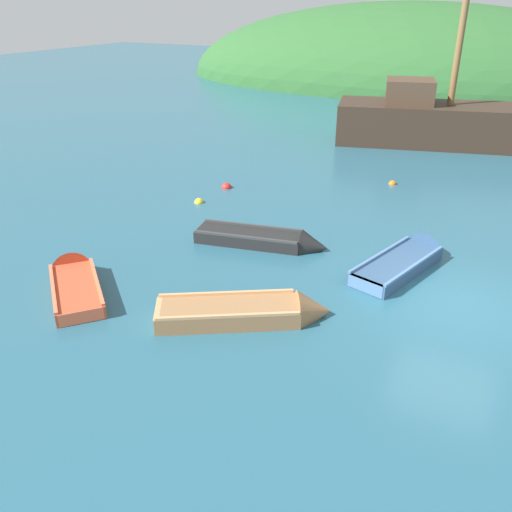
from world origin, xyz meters
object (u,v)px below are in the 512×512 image
buoy_red (227,188)px  rowboat_far (268,241)px  buoy_yellow (199,203)px  sailing_ship (492,131)px  rowboat_portside (253,314)px  rowboat_near_dock (408,261)px  rowboat_outer_left (75,283)px  buoy_orange (392,184)px

buoy_red → rowboat_far: bearing=-47.1°
rowboat_far → buoy_yellow: 4.24m
sailing_ship → buoy_yellow: size_ratio=52.50×
sailing_ship → rowboat_portside: (-2.99, -18.74, -0.59)m
rowboat_far → rowboat_near_dock: 3.93m
sailing_ship → rowboat_near_dock: bearing=-106.9°
rowboat_near_dock → buoy_red: (-7.53, 3.33, -0.11)m
rowboat_near_dock → buoy_yellow: (-7.58, 1.49, -0.11)m
rowboat_portside → buoy_red: bearing=92.1°
buoy_red → rowboat_near_dock: bearing=-23.8°
rowboat_far → rowboat_portside: bearing=-79.8°
rowboat_outer_left → buoy_yellow: rowboat_outer_left is taller
rowboat_near_dock → buoy_yellow: size_ratio=11.77×
rowboat_far → buoy_yellow: (-3.69, 2.09, -0.12)m
sailing_ship → rowboat_far: size_ratio=4.38×
buoy_red → buoy_orange: bearing=31.2°
buoy_yellow → buoy_red: buoy_red is taller
buoy_orange → buoy_red: bearing=-148.8°
buoy_yellow → buoy_orange: 7.52m
rowboat_near_dock → buoy_orange: 6.95m
buoy_red → sailing_ship: bearing=54.0°
rowboat_portside → buoy_orange: (0.34, 10.92, -0.13)m
rowboat_far → sailing_ship: bearing=62.2°
rowboat_near_dock → buoy_red: rowboat_near_dock is taller
sailing_ship → rowboat_far: 15.71m
rowboat_outer_left → buoy_red: rowboat_outer_left is taller
rowboat_outer_left → rowboat_near_dock: bearing=-103.6°
buoy_orange → buoy_red: size_ratio=0.75×
sailing_ship → rowboat_outer_left: sailing_ship is taller
buoy_yellow → buoy_red: 1.84m
sailing_ship → buoy_red: size_ratio=44.08×
rowboat_outer_left → rowboat_far: rowboat_outer_left is taller
rowboat_near_dock → buoy_yellow: 7.72m
rowboat_near_dock → sailing_ship: bearing=13.5°
buoy_yellow → rowboat_far: bearing=-29.5°
rowboat_far → buoy_red: size_ratio=10.07×
rowboat_near_dock → rowboat_portside: bearing=166.2°
rowboat_near_dock → buoy_red: size_ratio=9.88×
rowboat_far → buoy_orange: 7.45m
buoy_orange → buoy_yellow: bearing=-136.9°
rowboat_far → rowboat_near_dock: rowboat_near_dock is taller
sailing_ship → buoy_red: 13.78m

